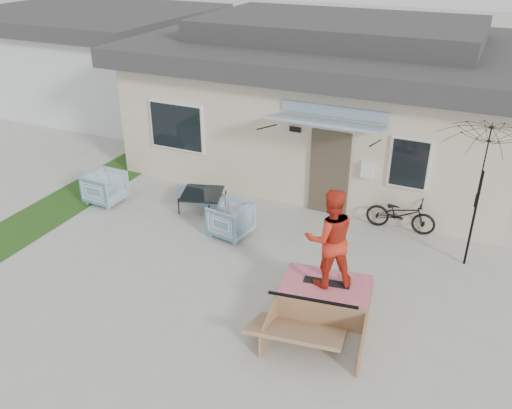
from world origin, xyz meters
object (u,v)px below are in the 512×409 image
at_px(coffee_table, 203,201).
at_px(skater, 330,237).
at_px(armchair_right, 230,218).
at_px(patio_umbrella, 480,188).
at_px(armchair_left, 105,186).
at_px(bicycle, 401,210).
at_px(loveseat, 201,192).
at_px(skate_ramp, 325,297).
at_px(skateboard, 327,282).

relative_size(coffee_table, skater, 0.52).
xyz_separation_m(armchair_right, patio_umbrella, (4.96, 0.94, 1.32)).
xyz_separation_m(armchair_left, bicycle, (7.06, 1.65, 0.06)).
bearing_deg(patio_umbrella, bicycle, 150.46).
distance_m(loveseat, skater, 5.24).
bearing_deg(armchair_left, patio_umbrella, -83.00).
bearing_deg(skate_ramp, patio_umbrella, 42.09).
distance_m(patio_umbrella, skateboard, 3.59).
xyz_separation_m(loveseat, armchair_left, (-2.17, -1.06, 0.19)).
bearing_deg(armchair_left, skateboard, -103.86).
bearing_deg(patio_umbrella, armchair_left, -174.77).
relative_size(loveseat, skate_ramp, 0.61).
height_order(armchair_left, armchair_right, armchair_left).
height_order(coffee_table, patio_umbrella, patio_umbrella).
bearing_deg(loveseat, bicycle, -157.88).
relative_size(coffee_table, skateboard, 1.14).
relative_size(armchair_right, coffee_table, 0.89).
distance_m(bicycle, skateboard, 3.50).
relative_size(armchair_right, bicycle, 0.54).
bearing_deg(coffee_table, loveseat, 122.49).
bearing_deg(skater, armchair_right, -61.17).
xyz_separation_m(coffee_table, patio_umbrella, (6.14, 0.16, 1.51)).
distance_m(armchair_left, skateboard, 6.64).
distance_m(loveseat, armchair_left, 2.42).
bearing_deg(armchair_left, coffee_table, -73.92).
bearing_deg(loveseat, skateboard, 161.25).
height_order(patio_umbrella, skater, skater).
relative_size(coffee_table, patio_umbrella, 0.39).
bearing_deg(loveseat, skate_ramp, 160.82).
bearing_deg(coffee_table, skateboard, -31.45).
xyz_separation_m(patio_umbrella, skate_ramp, (-2.18, -2.63, -1.49)).
height_order(armchair_right, skateboard, armchair_right).
xyz_separation_m(loveseat, coffee_table, (0.28, -0.43, -0.02)).
distance_m(armchair_right, bicycle, 3.89).
height_order(coffee_table, skater, skater).
relative_size(armchair_right, skate_ramp, 0.40).
distance_m(armchair_left, skate_ramp, 6.66).
xyz_separation_m(loveseat, skater, (4.22, -2.85, 1.24)).
height_order(armchair_left, skateboard, armchair_left).
bearing_deg(bicycle, skateboard, 167.76).
distance_m(armchair_left, armchair_right, 3.62).
height_order(loveseat, bicycle, bicycle).
bearing_deg(skater, coffee_table, -62.17).
relative_size(skate_ramp, skater, 1.14).
relative_size(coffee_table, bicycle, 0.61).
relative_size(loveseat, skater, 0.70).
relative_size(bicycle, skateboard, 1.89).
xyz_separation_m(armchair_right, bicycle, (3.44, 1.81, 0.08)).
bearing_deg(skate_ramp, loveseat, 137.42).
height_order(armchair_left, patio_umbrella, patio_umbrella).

